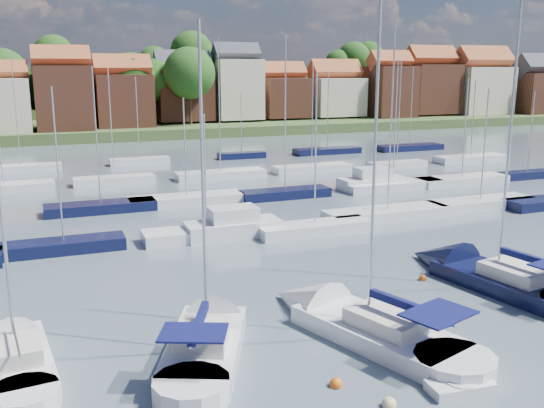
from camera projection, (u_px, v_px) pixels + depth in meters
name	position (u px, v px, depth m)	size (l,w,h in m)	color
ground	(224.00, 184.00, 64.64)	(260.00, 260.00, 0.00)	#4E5E69
sailboat_left	(209.00, 335.00, 27.32)	(7.17, 11.46, 15.24)	silver
sailboat_centre	(350.00, 322.00, 28.78)	(7.20, 13.17, 17.27)	silver
sailboat_navy	(480.00, 275.00, 35.33)	(5.66, 13.43, 17.97)	black
sailboat_far	(15.00, 355.00, 25.50)	(3.53, 9.98, 13.03)	silver
tender	(460.00, 387.00, 23.15)	(2.62, 1.39, 0.54)	silver
buoy_b	(389.00, 407.00, 22.19)	(0.54, 0.54, 0.54)	beige
buoy_c	(336.00, 386.00, 23.61)	(0.52, 0.52, 0.52)	#D85914
buoy_e	(423.00, 280.00, 35.45)	(0.45, 0.45, 0.45)	#D85914
marina_field	(256.00, 187.00, 60.81)	(79.62, 41.41, 15.93)	silver
far_shore_town	(122.00, 100.00, 148.66)	(212.46, 90.00, 22.27)	#495A2D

